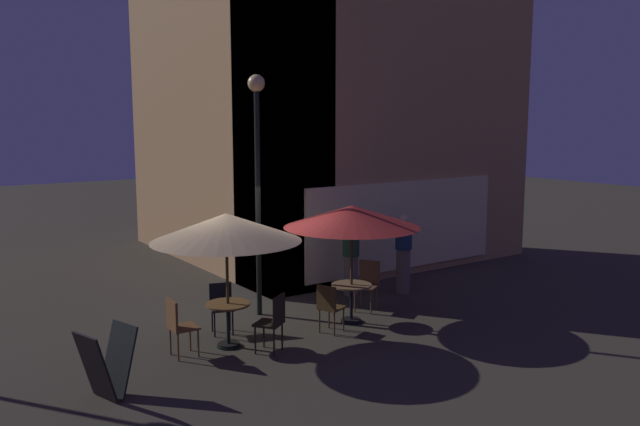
% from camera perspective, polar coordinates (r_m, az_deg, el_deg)
% --- Properties ---
extents(ground_plane, '(60.00, 60.00, 0.00)m').
position_cam_1_polar(ground_plane, '(11.98, -6.74, -10.01)').
color(ground_plane, '#3B362B').
extents(cafe_building, '(8.19, 8.24, 9.00)m').
position_cam_1_polar(cafe_building, '(16.52, -1.32, 10.87)').
color(cafe_building, tan).
rests_on(cafe_building, ground).
extents(street_lamp_near_corner, '(0.32, 0.32, 4.57)m').
position_cam_1_polar(street_lamp_near_corner, '(12.15, -5.57, 5.32)').
color(street_lamp_near_corner, black).
rests_on(street_lamp_near_corner, ground).
extents(menu_sandwich_board, '(0.79, 0.72, 0.96)m').
position_cam_1_polar(menu_sandwich_board, '(9.36, -18.33, -12.50)').
color(menu_sandwich_board, black).
rests_on(menu_sandwich_board, ground).
extents(cafe_table_0, '(0.74, 0.74, 0.74)m').
position_cam_1_polar(cafe_table_0, '(10.89, -8.14, -8.92)').
color(cafe_table_0, black).
rests_on(cafe_table_0, ground).
extents(cafe_table_1, '(0.76, 0.76, 0.72)m').
position_cam_1_polar(cafe_table_1, '(12.06, 2.79, -7.19)').
color(cafe_table_1, black).
rests_on(cafe_table_1, ground).
extents(patio_umbrella_0, '(2.46, 2.46, 2.24)m').
position_cam_1_polar(patio_umbrella_0, '(10.55, -8.30, -1.30)').
color(patio_umbrella_0, black).
rests_on(patio_umbrella_0, ground).
extents(patio_umbrella_1, '(2.51, 2.51, 2.20)m').
position_cam_1_polar(patio_umbrella_1, '(11.75, 2.84, -0.33)').
color(patio_umbrella_1, black).
rests_on(patio_umbrella_1, ground).
extents(cafe_chair_0, '(0.43, 0.43, 0.95)m').
position_cam_1_polar(cafe_chair_0, '(10.56, -12.46, -9.44)').
color(cafe_chair_0, brown).
rests_on(cafe_chair_0, ground).
extents(cafe_chair_1, '(0.58, 0.58, 0.96)m').
position_cam_1_polar(cafe_chair_1, '(10.53, -4.10, -9.26)').
color(cafe_chair_1, black).
rests_on(cafe_chair_1, ground).
extents(cafe_chair_2, '(0.50, 0.50, 0.88)m').
position_cam_1_polar(cafe_chair_2, '(11.63, -8.73, -7.86)').
color(cafe_chair_2, black).
rests_on(cafe_chair_2, ground).
extents(cafe_chair_3, '(0.50, 0.50, 0.88)m').
position_cam_1_polar(cafe_chair_3, '(11.43, 0.81, -8.08)').
color(cafe_chair_3, '#503A1B').
rests_on(cafe_chair_3, ground).
extents(cafe_chair_4, '(0.58, 0.58, 0.98)m').
position_cam_1_polar(cafe_chair_4, '(12.84, 4.25, -5.99)').
color(cafe_chair_4, brown).
rests_on(cafe_chair_4, ground).
extents(patron_standing_0, '(0.36, 0.36, 1.73)m').
position_cam_1_polar(patron_standing_0, '(14.08, 7.39, -3.59)').
color(patron_standing_0, '#726158').
rests_on(patron_standing_0, ground).
extents(patron_standing_1, '(0.36, 0.36, 1.71)m').
position_cam_1_polar(patron_standing_1, '(13.82, 2.76, -3.80)').
color(patron_standing_1, gray).
rests_on(patron_standing_1, ground).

